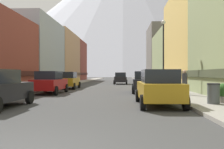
# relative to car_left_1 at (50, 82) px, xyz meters

# --- Properties ---
(sidewalk_left) EXTENTS (2.50, 100.00, 0.15)m
(sidewalk_left) POSITION_rel_car_left_1_xyz_m (-2.45, 20.31, -0.82)
(sidewalk_left) COLOR gray
(sidewalk_left) RESTS_ON ground
(sidewalk_right) EXTENTS (2.50, 100.00, 0.15)m
(sidewalk_right) POSITION_rel_car_left_1_xyz_m (10.05, 20.31, -0.82)
(sidewalk_right) COLOR gray
(sidewalk_right) RESTS_ON ground
(storefront_left_2) EXTENTS (7.88, 11.80, 9.10)m
(storefront_left_2) POSITION_rel_car_left_1_xyz_m (-7.49, 14.23, 3.49)
(storefront_left_2) COLOR #99A5B2
(storefront_left_2) RESTS_ON ground
(storefront_left_3) EXTENTS (6.55, 13.78, 9.44)m
(storefront_left_3) POSITION_rel_car_left_1_xyz_m (-6.82, 27.39, 3.65)
(storefront_left_3) COLOR tan
(storefront_left_3) RESTS_ON ground
(storefront_left_4) EXTENTS (7.40, 9.84, 9.38)m
(storefront_left_4) POSITION_rel_car_left_1_xyz_m (-7.25, 39.46, 3.63)
(storefront_left_4) COLOR brown
(storefront_left_4) RESTS_ON ground
(storefront_right_2) EXTENTS (8.87, 12.44, 10.51)m
(storefront_right_2) POSITION_rel_car_left_1_xyz_m (15.58, 8.01, 4.18)
(storefront_right_2) COLOR #D8B259
(storefront_right_2) RESTS_ON ground
(storefront_right_3) EXTENTS (9.72, 13.47, 8.37)m
(storefront_right_3) POSITION_rel_car_left_1_xyz_m (16.01, 21.30, 3.13)
(storefront_right_3) COLOR #8C9966
(storefront_right_3) RESTS_ON ground
(storefront_right_4) EXTENTS (7.46, 11.36, 11.77)m
(storefront_right_4) POSITION_rel_car_left_1_xyz_m (14.88, 34.25, 4.81)
(storefront_right_4) COLOR #66605B
(storefront_right_4) RESTS_ON ground
(car_left_1) EXTENTS (2.08, 4.41, 1.78)m
(car_left_1) POSITION_rel_car_left_1_xyz_m (0.00, 0.00, 0.00)
(car_left_1) COLOR #9E1111
(car_left_1) RESTS_ON ground
(car_left_2) EXTENTS (2.15, 4.44, 1.78)m
(car_left_2) POSITION_rel_car_left_1_xyz_m (0.00, 6.36, 0.00)
(car_left_2) COLOR #B28419
(car_left_2) RESTS_ON ground
(car_right_0) EXTENTS (2.10, 4.42, 1.78)m
(car_right_0) POSITION_rel_car_left_1_xyz_m (7.60, -7.02, 0.00)
(car_right_0) COLOR #B28419
(car_right_0) RESTS_ON ground
(car_right_1) EXTENTS (2.18, 4.45, 1.78)m
(car_right_1) POSITION_rel_car_left_1_xyz_m (7.60, 1.46, 0.00)
(car_right_1) COLOR black
(car_right_1) RESTS_ON ground
(car_driving_0) EXTENTS (2.06, 4.40, 1.78)m
(car_driving_0) POSITION_rel_car_left_1_xyz_m (5.40, 18.62, 0.00)
(car_driving_0) COLOR black
(car_driving_0) RESTS_ON ground
(trash_bin_right) EXTENTS (0.59, 0.59, 0.98)m
(trash_bin_right) POSITION_rel_car_left_1_xyz_m (10.15, -7.35, -0.26)
(trash_bin_right) COLOR #4C5156
(trash_bin_right) RESTS_ON sidewalk_right
(potted_plant_0) EXTENTS (0.55, 0.55, 0.91)m
(potted_plant_0) POSITION_rel_car_left_1_xyz_m (-3.20, 1.50, -0.27)
(potted_plant_0) COLOR brown
(potted_plant_0) RESTS_ON sidewalk_left
(potted_plant_1) EXTENTS (0.71, 0.71, 0.96)m
(potted_plant_1) POSITION_rel_car_left_1_xyz_m (10.80, -6.93, -0.22)
(potted_plant_1) COLOR gray
(potted_plant_1) RESTS_ON sidewalk_right
(pedestrian_1) EXTENTS (0.36, 0.36, 1.69)m
(pedestrian_1) POSITION_rel_car_left_1_xyz_m (10.05, -2.25, 0.03)
(pedestrian_1) COLOR #333338
(pedestrian_1) RESTS_ON sidewalk_right
(streetlamp_right) EXTENTS (0.36, 0.36, 5.86)m
(streetlamp_right) POSITION_rel_car_left_1_xyz_m (9.15, 1.15, 3.09)
(streetlamp_right) COLOR black
(streetlamp_right) RESTS_ON sidewalk_right
(mountain_backdrop) EXTENTS (292.12, 292.12, 132.32)m
(mountain_backdrop) POSITION_rel_car_left_1_xyz_m (5.49, 245.31, 65.26)
(mountain_backdrop) COLOR silver
(mountain_backdrop) RESTS_ON ground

